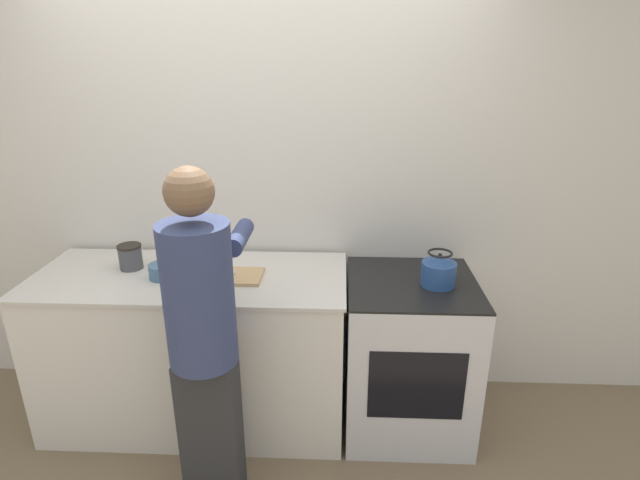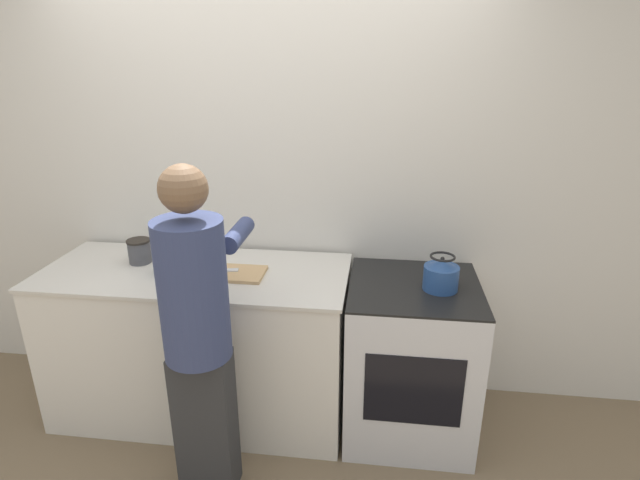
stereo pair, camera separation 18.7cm
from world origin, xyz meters
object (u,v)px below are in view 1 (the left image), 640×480
cutting_board (226,276)px  canister_jar (130,257)px  kettle (439,271)px  oven (408,354)px  person (203,333)px  bowl_prep (163,271)px  knife (215,274)px

cutting_board → canister_jar: canister_jar is taller
kettle → oven: bearing=166.6°
person → oven: bearing=29.4°
oven → bowl_prep: bearing=-178.5°
knife → kettle: (1.17, -0.01, 0.04)m
cutting_board → bowl_prep: 0.34m
knife → bowl_prep: bowl_prep is taller
oven → knife: bearing=-178.8°
bowl_prep → knife: bearing=2.8°
oven → bowl_prep: size_ratio=6.08×
knife → oven: bearing=-9.8°
person → knife: (-0.07, 0.53, 0.04)m
person → canister_jar: (-0.57, 0.63, 0.09)m
cutting_board → kettle: bearing=-0.3°
person → cutting_board: (-0.01, 0.53, 0.03)m
oven → kettle: bearing=-13.4°
bowl_prep → canister_jar: bearing=152.4°
person → cutting_board: size_ratio=4.27×
oven → knife: size_ratio=4.43×
knife → canister_jar: canister_jar is taller
knife → kettle: bearing=-11.3°
cutting_board → canister_jar: 0.56m
oven → bowl_prep: bowl_prep is taller
cutting_board → canister_jar: size_ratio=2.77×
knife → canister_jar: size_ratio=1.47×
kettle → bowl_prep: bearing=-179.7°
oven → cutting_board: (-0.99, -0.02, 0.47)m
oven → cutting_board: bearing=-178.7°
knife → kettle: kettle is taller
oven → kettle: 0.54m
canister_jar → cutting_board: bearing=-10.4°
knife → cutting_board: bearing=-11.9°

